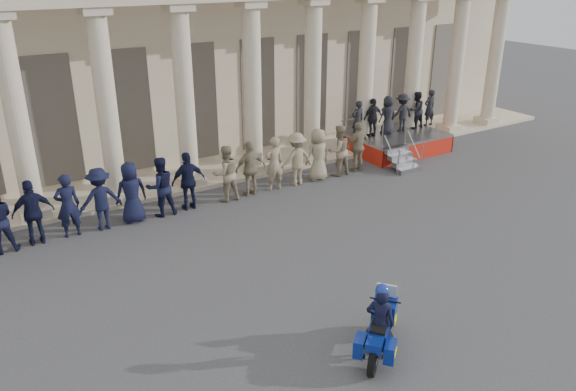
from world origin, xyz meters
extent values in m
plane|color=#3C3C3E|center=(0.00, 0.00, 0.00)|extent=(90.00, 90.00, 0.00)
cube|color=#C1AE90|center=(0.00, 15.00, 4.50)|extent=(40.00, 10.00, 9.00)
cube|color=#C1AE90|center=(0.00, 8.80, 0.07)|extent=(40.00, 2.60, 0.15)
cube|color=#C1AE90|center=(-3.90, 8.00, 0.30)|extent=(0.90, 0.90, 0.30)
cylinder|color=#C1AE90|center=(-3.90, 8.00, 3.25)|extent=(0.64, 0.64, 5.60)
cube|color=#C1AE90|center=(-1.30, 8.00, 0.30)|extent=(0.90, 0.90, 0.30)
cylinder|color=#C1AE90|center=(-1.30, 8.00, 3.25)|extent=(0.64, 0.64, 5.60)
cube|color=#C1AE90|center=(-1.30, 8.00, 6.17)|extent=(0.85, 0.85, 0.24)
cube|color=#C1AE90|center=(1.30, 8.00, 0.30)|extent=(0.90, 0.90, 0.30)
cylinder|color=#C1AE90|center=(1.30, 8.00, 3.25)|extent=(0.64, 0.64, 5.60)
cube|color=#C1AE90|center=(1.30, 8.00, 6.17)|extent=(0.85, 0.85, 0.24)
cube|color=#C1AE90|center=(3.90, 8.00, 0.30)|extent=(0.90, 0.90, 0.30)
cylinder|color=#C1AE90|center=(3.90, 8.00, 3.25)|extent=(0.64, 0.64, 5.60)
cube|color=#C1AE90|center=(3.90, 8.00, 6.17)|extent=(0.85, 0.85, 0.24)
cube|color=#C1AE90|center=(6.50, 8.00, 0.30)|extent=(0.90, 0.90, 0.30)
cylinder|color=#C1AE90|center=(6.50, 8.00, 3.25)|extent=(0.64, 0.64, 5.60)
cube|color=#C1AE90|center=(6.50, 8.00, 6.17)|extent=(0.85, 0.85, 0.24)
cube|color=#C1AE90|center=(9.10, 8.00, 0.30)|extent=(0.90, 0.90, 0.30)
cylinder|color=#C1AE90|center=(9.10, 8.00, 3.25)|extent=(0.64, 0.64, 5.60)
cube|color=#C1AE90|center=(11.70, 8.00, 0.30)|extent=(0.90, 0.90, 0.30)
cylinder|color=#C1AE90|center=(11.70, 8.00, 3.25)|extent=(0.64, 0.64, 5.60)
cube|color=#C1AE90|center=(14.30, 8.00, 0.30)|extent=(0.90, 0.90, 0.30)
cylinder|color=#C1AE90|center=(14.30, 8.00, 3.25)|extent=(0.64, 0.64, 5.60)
cube|color=#C1AE90|center=(16.90, 8.00, 0.30)|extent=(0.90, 0.90, 0.30)
cylinder|color=#C1AE90|center=(16.90, 8.00, 3.25)|extent=(0.64, 0.64, 5.60)
cube|color=black|center=(-2.60, 10.02, 2.55)|extent=(1.30, 0.12, 4.20)
cube|color=black|center=(0.00, 10.02, 2.55)|extent=(1.30, 0.12, 4.20)
cube|color=black|center=(2.60, 10.02, 2.55)|extent=(1.30, 0.12, 4.20)
cube|color=black|center=(5.20, 10.02, 2.55)|extent=(1.30, 0.12, 4.20)
cube|color=black|center=(7.80, 10.02, 2.55)|extent=(1.30, 0.12, 4.20)
cube|color=black|center=(10.40, 10.02, 2.55)|extent=(1.30, 0.12, 4.20)
cube|color=black|center=(13.00, 10.02, 2.55)|extent=(1.30, 0.12, 4.20)
cube|color=black|center=(15.60, 10.02, 2.55)|extent=(1.30, 0.12, 4.20)
imported|color=black|center=(-4.10, 6.30, 0.97)|extent=(1.13, 0.47, 1.94)
imported|color=black|center=(-3.17, 6.30, 0.97)|extent=(0.71, 0.46, 1.94)
imported|color=black|center=(-2.24, 6.30, 0.97)|extent=(1.25, 0.72, 1.94)
imported|color=black|center=(-1.30, 6.30, 0.97)|extent=(0.95, 0.62, 1.94)
imported|color=black|center=(-0.37, 6.30, 0.97)|extent=(0.94, 0.73, 1.94)
imported|color=black|center=(0.57, 6.30, 0.97)|extent=(1.13, 0.47, 1.94)
imported|color=gray|center=(1.90, 6.30, 0.97)|extent=(0.94, 0.73, 1.94)
imported|color=gray|center=(2.84, 6.30, 0.97)|extent=(1.13, 0.47, 1.94)
imported|color=gray|center=(3.77, 6.30, 0.97)|extent=(0.71, 0.46, 1.94)
imported|color=gray|center=(4.70, 6.30, 0.97)|extent=(1.25, 0.72, 1.94)
imported|color=gray|center=(5.64, 6.30, 0.97)|extent=(0.95, 0.62, 1.94)
imported|color=gray|center=(6.57, 6.30, 0.97)|extent=(0.94, 0.73, 1.94)
imported|color=gray|center=(7.51, 6.30, 0.97)|extent=(1.13, 0.47, 1.94)
cube|color=gray|center=(10.43, 7.36, 0.74)|extent=(3.89, 2.78, 0.10)
cube|color=#AB1B0D|center=(10.43, 5.99, 0.34)|extent=(3.89, 0.04, 0.69)
cube|color=#AB1B0D|center=(8.51, 7.36, 0.34)|extent=(0.04, 2.78, 0.69)
cube|color=#AB1B0D|center=(12.35, 7.36, 0.34)|extent=(0.04, 2.78, 0.69)
cube|color=gray|center=(9.09, 5.07, 0.10)|extent=(1.10, 0.28, 0.20)
cube|color=gray|center=(9.09, 5.35, 0.29)|extent=(1.10, 0.28, 0.20)
cube|color=gray|center=(9.09, 5.63, 0.49)|extent=(1.10, 0.28, 0.20)
cube|color=gray|center=(9.09, 5.91, 0.69)|extent=(1.10, 0.28, 0.20)
cylinder|color=gray|center=(10.43, 8.70, 1.29)|extent=(3.89, 0.04, 0.04)
imported|color=black|center=(8.43, 7.56, 1.58)|extent=(0.58, 0.38, 1.60)
imported|color=black|center=(9.23, 7.56, 1.58)|extent=(0.94, 0.39, 1.60)
imported|color=black|center=(10.03, 7.56, 1.58)|extent=(0.78, 0.51, 1.60)
imported|color=black|center=(10.83, 7.56, 1.58)|extent=(1.03, 0.59, 1.60)
imported|color=black|center=(11.63, 7.56, 1.58)|extent=(0.78, 0.60, 1.60)
imported|color=black|center=(12.43, 7.56, 1.58)|extent=(0.58, 0.38, 1.60)
cylinder|color=black|center=(1.55, -2.18, 0.31)|extent=(0.56, 0.49, 0.61)
cylinder|color=black|center=(0.48, -3.08, 0.31)|extent=(0.56, 0.49, 0.61)
cube|color=navy|center=(1.05, -2.60, 0.58)|extent=(1.07, 0.99, 0.35)
cube|color=navy|center=(1.41, -2.30, 0.73)|extent=(0.70, 0.70, 0.42)
cube|color=silver|center=(1.41, -2.30, 0.51)|extent=(0.34, 0.35, 0.11)
cube|color=#B2BFCC|center=(1.53, -2.20, 1.04)|extent=(0.42, 0.45, 0.50)
cube|color=black|center=(0.91, -2.72, 0.76)|extent=(0.67, 0.63, 0.09)
cube|color=navy|center=(0.51, -3.05, 0.65)|extent=(0.45, 0.45, 0.20)
cube|color=navy|center=(0.78, -3.22, 0.51)|extent=(0.45, 0.43, 0.37)
cube|color=#E5EF0C|center=(0.78, -3.22, 0.51)|extent=(0.36, 0.35, 0.09)
cube|color=navy|center=(0.39, -2.76, 0.51)|extent=(0.45, 0.43, 0.37)
cube|color=#E5EF0C|center=(0.39, -2.76, 0.51)|extent=(0.36, 0.35, 0.09)
cylinder|color=silver|center=(0.55, -2.73, 0.28)|extent=(0.49, 0.43, 0.09)
cylinder|color=black|center=(1.41, -2.30, 0.95)|extent=(0.44, 0.52, 0.03)
imported|color=black|center=(0.94, -2.69, 0.80)|extent=(0.67, 0.69, 1.60)
sphere|color=navy|center=(0.94, -2.69, 1.55)|extent=(0.28, 0.28, 0.28)
camera|label=1|loc=(-5.58, -9.70, 7.49)|focal=35.00mm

